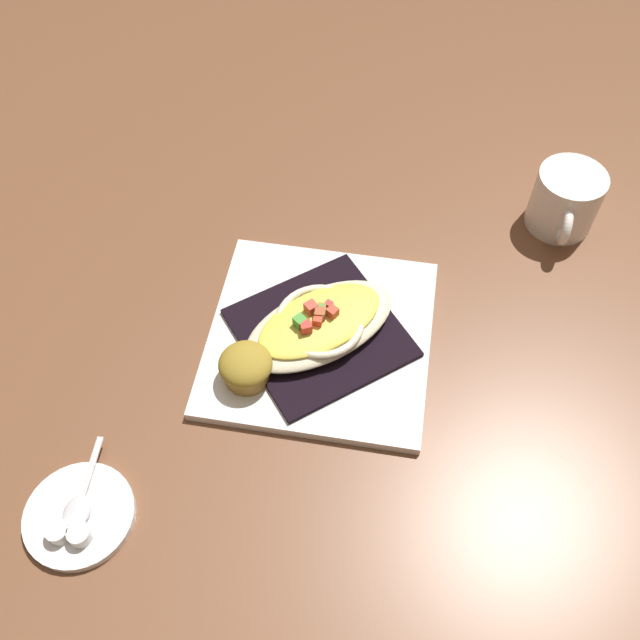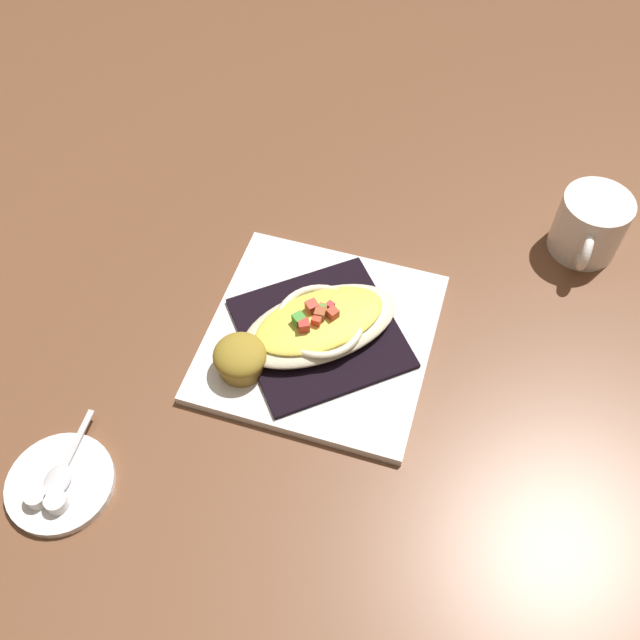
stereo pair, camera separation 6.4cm
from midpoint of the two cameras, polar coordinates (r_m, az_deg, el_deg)
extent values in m
plane|color=brown|center=(0.88, 2.09, -1.73)|extent=(2.60, 2.60, 0.00)
cube|color=white|center=(0.88, 2.10, -1.49)|extent=(0.29, 0.29, 0.01)
cube|color=black|center=(0.87, 2.12, -1.13)|extent=(0.26, 0.26, 0.01)
ellipsoid|color=beige|center=(0.85, 2.16, -0.53)|extent=(0.21, 0.21, 0.03)
torus|color=beige|center=(0.85, 2.17, -0.18)|extent=(0.15, 0.15, 0.01)
ellipsoid|color=#E2D44D|center=(0.85, 2.18, -0.14)|extent=(0.17, 0.18, 0.01)
cube|color=#CB393B|center=(0.85, 3.01, 1.06)|extent=(0.01, 0.01, 0.01)
cube|color=green|center=(0.83, 2.40, 0.20)|extent=(0.01, 0.01, 0.01)
cube|color=#499A37|center=(0.83, 0.51, -0.04)|extent=(0.02, 0.02, 0.01)
cube|color=#569546|center=(0.83, 2.30, 0.32)|extent=(0.01, 0.01, 0.01)
cube|color=#D4422C|center=(0.83, 2.04, -0.17)|extent=(0.01, 0.01, 0.01)
cube|color=#C9462F|center=(0.84, 3.23, 0.43)|extent=(0.02, 0.02, 0.01)
cube|color=#D74A39|center=(0.84, 1.55, 0.96)|extent=(0.02, 0.02, 0.01)
cube|color=#CE4B2D|center=(0.84, 2.30, 0.84)|extent=(0.01, 0.01, 0.01)
cube|color=red|center=(0.82, 0.92, -0.53)|extent=(0.02, 0.02, 0.01)
cube|color=#559537|center=(0.84, 2.57, 0.60)|extent=(0.02, 0.02, 0.01)
cube|color=#AC502F|center=(0.84, 2.29, 0.40)|extent=(0.01, 0.01, 0.01)
cylinder|color=olive|center=(0.84, -4.17, -3.65)|extent=(0.05, 0.05, 0.02)
ellipsoid|color=olive|center=(0.82, -4.25, -2.98)|extent=(0.06, 0.06, 0.03)
ellipsoid|color=#4C0F23|center=(0.81, -4.28, -2.71)|extent=(0.02, 0.02, 0.01)
cylinder|color=white|center=(1.02, 22.58, 6.99)|extent=(0.09, 0.09, 0.09)
torus|color=white|center=(0.98, 22.28, 5.00)|extent=(0.01, 0.05, 0.05)
cylinder|color=#4C2D14|center=(1.04, 22.15, 6.10)|extent=(0.08, 0.08, 0.03)
cylinder|color=white|center=(0.83, -18.00, -12.53)|extent=(0.12, 0.12, 0.01)
ellipsoid|color=silver|center=(0.82, -18.19, -12.24)|extent=(0.03, 0.04, 0.01)
cube|color=silver|center=(0.83, -16.76, -9.22)|extent=(0.02, 0.07, 0.00)
cylinder|color=white|center=(0.81, -19.66, -13.38)|extent=(0.02, 0.02, 0.02)
cylinder|color=white|center=(0.80, -18.21, -13.86)|extent=(0.02, 0.02, 0.02)
camera|label=1|loc=(0.03, -87.82, 3.09)|focal=39.85mm
camera|label=2|loc=(0.03, 92.18, -3.09)|focal=39.85mm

